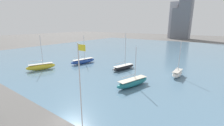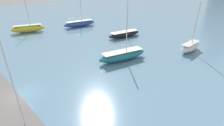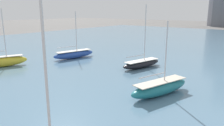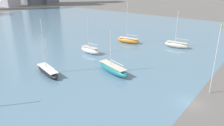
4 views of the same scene
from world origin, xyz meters
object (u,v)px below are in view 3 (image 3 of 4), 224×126
object	(u,v)px
sailboat_black	(142,63)
sailboat_blue	(74,54)
sailboat_teal	(160,88)
sailboat_yellow	(3,61)
flag_pole	(48,99)

from	to	relation	value
sailboat_black	sailboat_blue	bearing A→B (deg)	-158.28
sailboat_teal	sailboat_yellow	distance (m)	33.21
sailboat_blue	sailboat_black	xyz separation A→B (m)	(17.76, 2.26, -0.14)
sailboat_blue	sailboat_teal	world-z (taller)	sailboat_blue
sailboat_teal	sailboat_yellow	xyz separation A→B (m)	(-32.73, -5.67, 0.12)
flag_pole	sailboat_teal	size ratio (longest dim) A/B	1.25
flag_pole	sailboat_blue	xyz separation A→B (m)	(-30.99, 29.70, -6.13)
sailboat_black	sailboat_yellow	xyz separation A→B (m)	(-23.09, -17.05, 0.31)
flag_pole	sailboat_blue	distance (m)	43.36
flag_pole	sailboat_black	xyz separation A→B (m)	(-13.23, 31.96, -6.27)
sailboat_blue	sailboat_yellow	xyz separation A→B (m)	(-5.33, -14.79, 0.17)
flag_pole	sailboat_yellow	xyz separation A→B (m)	(-36.32, 14.91, -5.96)
sailboat_black	sailboat_yellow	bearing A→B (deg)	-129.10
sailboat_blue	flag_pole	bearing A→B (deg)	-30.23
sailboat_teal	sailboat_yellow	world-z (taller)	sailboat_yellow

